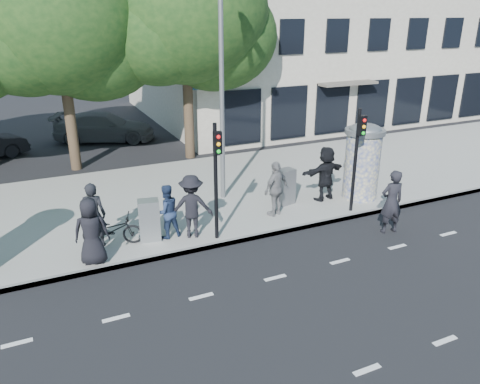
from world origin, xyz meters
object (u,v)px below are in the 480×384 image
traffic_pole_far (357,150)px  ped_f (326,173)px  ped_b (93,215)px  man_road (392,202)px  ped_d (192,206)px  ped_c (166,211)px  street_lamp (222,63)px  ad_column_right (362,160)px  cabinet_left (149,220)px  traffic_pole_near (216,171)px  car_right (104,127)px  cabinet_right (285,187)px  ped_e (276,189)px  ped_a (91,231)px  bicycle (112,230)px

traffic_pole_far → ped_f: bearing=101.0°
ped_b → man_road: size_ratio=0.94×
ped_b → ped_d: ped_d is taller
ped_c → man_road: bearing=152.3°
street_lamp → ped_b: (-4.66, -1.82, -3.71)m
ad_column_right → cabinet_left: (-7.59, -0.17, -0.78)m
traffic_pole_near → car_right: size_ratio=0.68×
ad_column_right → cabinet_right: bearing=167.7°
traffic_pole_near → street_lamp: street_lamp is taller
ped_c → car_right: bearing=-99.9°
ped_e → traffic_pole_far: bearing=139.3°
man_road → cabinet_left: man_road is taller
ad_column_right → ped_f: size_ratio=1.39×
street_lamp → car_right: street_lamp is taller
ad_column_right → ped_e: bearing=-178.1°
ped_a → ped_e: same height
traffic_pole_near → ped_c: traffic_pole_near is taller
traffic_pole_far → cabinet_right: size_ratio=2.77×
traffic_pole_far → ped_c: 6.25m
traffic_pole_near → ped_a: size_ratio=1.88×
ped_f → cabinet_right: bearing=-17.4°
ped_d → ped_c: bearing=0.4°
traffic_pole_far → street_lamp: bearing=140.1°
ped_e → ped_d: bearing=-16.4°
ped_a → street_lamp: bearing=-137.0°
cabinet_right → bicycle: bearing=173.6°
ped_b → bicycle: ped_b is taller
ped_b → ad_column_right: bearing=-163.1°
ped_a → bicycle: bearing=-113.8°
ped_f → cabinet_left: bearing=-3.6°
bicycle → ped_e: bearing=-72.4°
bicycle → car_right: car_right is taller
ped_b → ped_f: 7.82m
traffic_pole_far → cabinet_left: 6.79m
traffic_pole_far → ped_a: bearing=179.6°
traffic_pole_near → ped_e: size_ratio=1.88×
ped_b → cabinet_right: (6.37, 0.47, -0.32)m
ped_c → ped_f: bearing=177.0°
ped_b → ped_d: (2.66, -0.56, 0.00)m
man_road → car_right: (-6.00, 14.67, -0.26)m
ped_f → car_right: size_ratio=0.38×
ped_a → cabinet_left: size_ratio=1.48×
traffic_pole_near → car_right: (-0.96, 13.17, -1.50)m
ped_f → man_road: bearing=91.6°
traffic_pole_near → ped_c: bearing=151.0°
cabinet_right → ad_column_right: bearing=-24.2°
traffic_pole_near → car_right: traffic_pole_near is taller
cabinet_right → traffic_pole_near: bearing=-166.2°
street_lamp → car_right: 11.35m
street_lamp → ped_e: 4.37m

